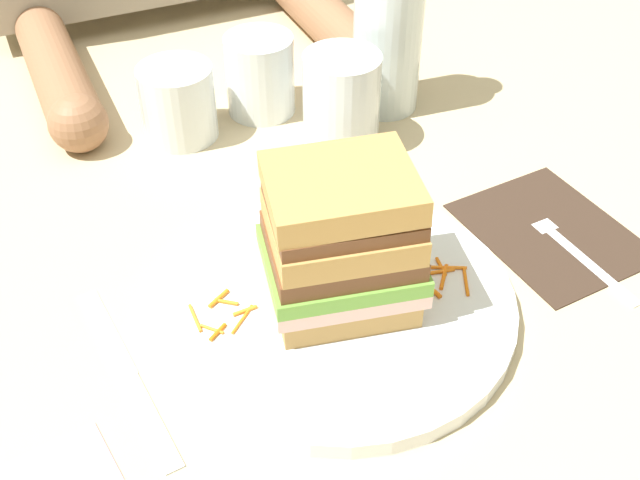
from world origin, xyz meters
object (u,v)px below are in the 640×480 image
sandwich (337,243)px  juice_glass (341,104)px  fork (568,242)px  knife (129,377)px  napkin_dark (551,231)px  empty_tumbler_0 (178,103)px  empty_tumbler_1 (260,75)px  water_bottle (389,15)px  main_plate (335,305)px

sandwich → juice_glass: 0.25m
fork → knife: (-0.40, 0.01, -0.00)m
knife → sandwich: bearing=-0.2°
napkin_dark → empty_tumbler_0: empty_tumbler_0 is taller
empty_tumbler_1 → napkin_dark: bearing=-62.0°
water_bottle → empty_tumbler_0: 0.24m
main_plate → fork: bearing=-3.4°
juice_glass → empty_tumbler_0: 0.17m
napkin_dark → knife: bearing=-179.0°
water_bottle → empty_tumbler_1: water_bottle is taller
juice_glass → fork: bearing=-64.4°
water_bottle → empty_tumbler_1: 0.16m
napkin_dark → juice_glass: size_ratio=1.57×
fork → water_bottle: 0.31m
sandwich → knife: size_ratio=0.69×
napkin_dark → empty_tumbler_0: size_ratio=1.99×
knife → main_plate: bearing=-0.4°
water_bottle → empty_tumbler_1: size_ratio=2.76×
sandwich → empty_tumbler_0: bearing=97.0°
sandwich → napkin_dark: size_ratio=0.86×
sandwich → fork: (0.23, -0.01, -0.07)m
empty_tumbler_0 → sandwich: bearing=-83.0°
napkin_dark → empty_tumbler_1: bearing=118.0°
napkin_dark → empty_tumbler_1: size_ratio=1.80×
empty_tumbler_0 → napkin_dark: bearing=-48.8°
sandwich → fork: sandwich is taller
main_plate → empty_tumbler_0: size_ratio=3.60×
sandwich → juice_glass: size_ratio=1.35×
main_plate → empty_tumbler_1: (0.06, 0.32, 0.04)m
water_bottle → fork: bearing=-82.9°
fork → knife: 0.40m
sandwich → napkin_dark: (0.23, 0.01, -0.07)m
fork → sandwich: bearing=176.4°
juice_glass → water_bottle: 0.11m
water_bottle → empty_tumbler_1: bearing=160.2°
main_plate → juice_glass: (0.11, 0.23, 0.04)m
juice_glass → water_bottle: water_bottle is taller
napkin_dark → juice_glass: bearing=117.6°
fork → juice_glass: (-0.12, 0.24, 0.04)m
main_plate → sandwich: sandwich is taller
empty_tumbler_0 → empty_tumbler_1: 0.10m
empty_tumbler_0 → water_bottle: bearing=-8.9°
knife → juice_glass: 0.37m
main_plate → empty_tumbler_1: size_ratio=3.26×
knife → juice_glass: bearing=37.9°
main_plate → knife: main_plate is taller
juice_glass → water_bottle: bearing=32.1°
main_plate → water_bottle: size_ratio=1.18×
main_plate → juice_glass: juice_glass is taller
water_bottle → juice_glass: bearing=-147.9°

